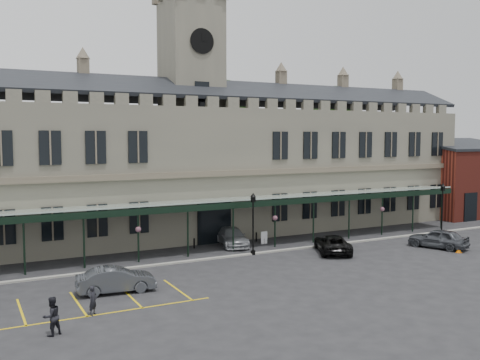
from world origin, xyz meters
name	(u,v)px	position (x,y,z in m)	size (l,w,h in m)	color
ground	(279,271)	(0.00, 0.00, 0.00)	(140.00, 140.00, 0.00)	black
station_building	(192,168)	(0.00, 15.91, 6.47)	(60.00, 10.36, 17.30)	#5C594D
clock_tower	(191,98)	(0.00, 16.00, 13.11)	(5.60, 5.60, 24.80)	#5C594D
canopy	(232,222)	(0.00, 7.46, 2.40)	(50.00, 4.10, 4.30)	#8C9E93
brick_annex	(463,180)	(34.00, 12.97, 4.16)	(12.40, 8.36, 9.23)	maroon
kerb	(243,255)	(0.00, 5.50, 0.06)	(60.00, 0.40, 0.12)	gray
parking_markings	(80,306)	(-14.00, -1.50, 0.00)	(16.00, 6.00, 0.01)	gold
tree_behind_mid	(226,107)	(8.00, 25.00, 12.81)	(6.00, 6.00, 16.00)	#332314
tree_behind_right	(336,110)	(24.00, 25.00, 12.81)	(6.00, 6.00, 16.00)	#332314
lamp_post_mid	(253,218)	(0.88, 5.42, 2.96)	(0.47, 0.47, 4.99)	black
lamp_post_right	(442,204)	(21.68, 5.06, 2.92)	(0.47, 0.47, 4.92)	black
traffic_cone	(459,249)	(16.10, -1.71, 0.33)	(0.43, 0.43, 0.68)	orange
sign_board	(264,238)	(3.84, 8.76, 0.53)	(0.64, 0.06, 1.09)	black
bollard_left	(194,243)	(-2.37, 9.84, 0.43)	(0.15, 0.15, 0.86)	black
bollard_right	(256,237)	(3.72, 9.95, 0.42)	(0.15, 0.15, 0.84)	black
car_left_b	(116,280)	(-11.50, 0.23, 0.78)	(1.64, 4.71, 1.55)	#3C3F44
car_taxi	(232,237)	(1.00, 9.46, 0.76)	(2.13, 5.23, 1.52)	#9D9FA4
car_van	(332,244)	(7.00, 3.11, 0.73)	(2.42, 5.25, 1.46)	black
car_right_a	(438,238)	(16.04, 0.40, 0.83)	(1.97, 4.89, 1.66)	#3C3F44
person_a	(93,300)	(-13.65, -3.30, 0.78)	(0.57, 0.37, 1.56)	black
person_b	(52,316)	(-16.03, -5.37, 0.94)	(0.91, 0.71, 1.88)	black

